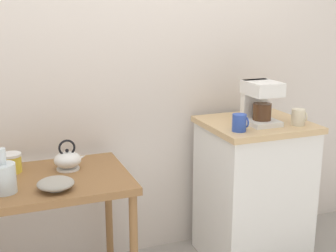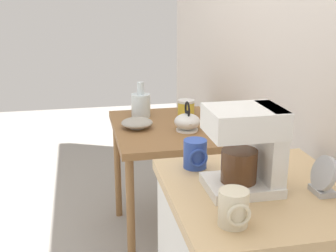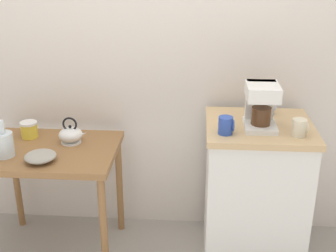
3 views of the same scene
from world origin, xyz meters
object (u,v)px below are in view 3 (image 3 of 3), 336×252
(coffee_maker, at_px, (261,104))
(glass_carafe_vase, at_px, (3,144))
(bowl_stoneware, at_px, (40,156))
(mug_blue, at_px, (226,125))
(table_clock, at_px, (268,106))
(mug_small_cream, at_px, (299,128))
(canister_enamel, at_px, (29,130))
(teakettle, at_px, (71,135))

(coffee_maker, bearing_deg, glass_carafe_vase, -175.36)
(coffee_maker, bearing_deg, bowl_stoneware, -171.93)
(bowl_stoneware, bearing_deg, mug_blue, 3.38)
(coffee_maker, bearing_deg, table_clock, 70.09)
(mug_blue, bearing_deg, mug_small_cream, -0.55)
(canister_enamel, bearing_deg, bowl_stoneware, -61.04)
(teakettle, xyz_separation_m, table_clock, (1.22, 0.11, 0.18))
(mug_blue, bearing_deg, coffee_maker, 30.01)
(glass_carafe_vase, xyz_separation_m, mug_small_cream, (1.68, 0.00, 0.15))
(coffee_maker, xyz_separation_m, mug_small_cream, (0.20, -0.12, -0.09))
(table_clock, bearing_deg, mug_small_cream, -69.11)
(glass_carafe_vase, xyz_separation_m, mug_blue, (1.28, 0.01, 0.15))
(bowl_stoneware, xyz_separation_m, glass_carafe_vase, (-0.24, 0.06, 0.05))
(teakettle, relative_size, canister_enamel, 1.66)
(bowl_stoneware, xyz_separation_m, teakettle, (0.11, 0.27, 0.02))
(teakettle, distance_m, coffee_maker, 1.18)
(mug_blue, bearing_deg, bowl_stoneware, -176.62)
(bowl_stoneware, relative_size, mug_blue, 1.82)
(coffee_maker, height_order, table_clock, coffee_maker)
(bowl_stoneware, height_order, glass_carafe_vase, glass_carafe_vase)
(teakettle, height_order, glass_carafe_vase, glass_carafe_vase)
(mug_small_cream, bearing_deg, canister_enamel, 170.34)
(glass_carafe_vase, bearing_deg, mug_blue, 0.25)
(teakettle, bearing_deg, coffee_maker, -4.72)
(canister_enamel, bearing_deg, teakettle, -12.55)
(glass_carafe_vase, distance_m, mug_blue, 1.29)
(canister_enamel, bearing_deg, glass_carafe_vase, -100.06)
(teakettle, relative_size, mug_small_cream, 1.85)
(canister_enamel, bearing_deg, coffee_maker, -6.33)
(glass_carafe_vase, distance_m, table_clock, 1.60)
(canister_enamel, xyz_separation_m, table_clock, (1.51, 0.05, 0.18))
(teakettle, relative_size, coffee_maker, 0.69)
(canister_enamel, height_order, table_clock, table_clock)
(bowl_stoneware, height_order, mug_small_cream, mug_small_cream)
(bowl_stoneware, distance_m, coffee_maker, 1.29)
(bowl_stoneware, relative_size, glass_carafe_vase, 0.82)
(mug_small_cream, relative_size, table_clock, 0.81)
(bowl_stoneware, xyz_separation_m, mug_blue, (1.05, 0.06, 0.20))
(canister_enamel, distance_m, table_clock, 1.52)
(mug_small_cream, bearing_deg, glass_carafe_vase, -179.94)
(glass_carafe_vase, distance_m, mug_small_cream, 1.69)
(teakettle, height_order, canister_enamel, teakettle)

